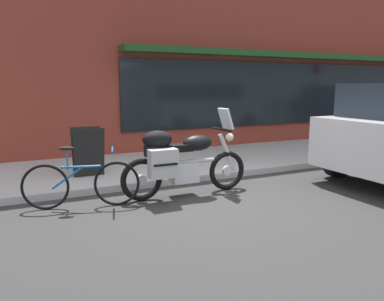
% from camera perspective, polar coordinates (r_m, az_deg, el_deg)
% --- Properties ---
extents(ground_plane, '(80.00, 80.00, 0.00)m').
position_cam_1_polar(ground_plane, '(6.16, 3.02, -7.21)').
color(ground_plane, '#2E2E2E').
extents(storefront_building, '(24.39, 0.90, 7.37)m').
position_cam_1_polar(storefront_building, '(14.58, 24.59, 15.97)').
color(storefront_building, maroon).
rests_on(storefront_building, ground_plane).
extents(touring_motorcycle, '(2.22, 0.65, 1.42)m').
position_cam_1_polar(touring_motorcycle, '(6.14, -1.78, -1.34)').
color(touring_motorcycle, black).
rests_on(touring_motorcycle, ground_plane).
extents(parked_bicycle, '(1.65, 0.59, 0.93)m').
position_cam_1_polar(parked_bicycle, '(5.85, -16.24, -4.72)').
color(parked_bicycle, black).
rests_on(parked_bicycle, ground_plane).
extents(sandwich_board_sign, '(0.55, 0.41, 0.90)m').
position_cam_1_polar(sandwich_board_sign, '(7.32, -15.27, -0.19)').
color(sandwich_board_sign, black).
rests_on(sandwich_board_sign, sidewalk_curb).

